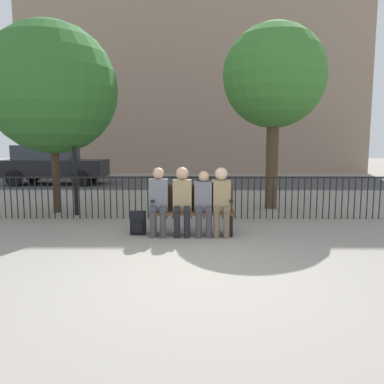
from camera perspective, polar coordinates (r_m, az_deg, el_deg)
name	(u,v)px	position (r m, az deg, el deg)	size (l,w,h in m)	color
ground_plane	(191,278)	(4.82, -0.20, -12.93)	(80.00, 80.00, 0.00)	gray
park_bench	(192,208)	(6.94, 0.00, -2.48)	(1.53, 0.45, 0.92)	#4C331E
seated_person_0	(159,198)	(6.82, -5.12, -0.91)	(0.34, 0.39, 1.25)	#3D3D42
seated_person_1	(182,197)	(6.79, -1.50, -0.80)	(0.34, 0.39, 1.26)	black
seated_person_2	(204,200)	(6.79, 1.79, -1.25)	(0.34, 0.39, 1.18)	#3D3D42
seated_person_3	(221,197)	(6.80, 4.45, -0.83)	(0.34, 0.39, 1.25)	brown
backpack	(138,223)	(7.04, -8.23, -4.71)	(0.28, 0.21, 0.43)	black
fence_railing	(192,194)	(8.35, -0.04, -0.32)	(9.01, 0.03, 0.95)	black
tree_0	(274,77)	(10.04, 12.41, 16.73)	(2.59, 2.59, 4.67)	#4C3823
tree_1	(52,89)	(9.79, -20.55, 14.53)	(3.09, 3.09, 4.53)	#422D1E
lamp_post	(73,116)	(9.17, -17.68, 11.04)	(0.28, 0.28, 3.48)	black
street_surface	(194,182)	(16.61, 0.25, 1.57)	(24.00, 6.00, 0.01)	#3D3D3F
parked_car_0	(52,164)	(16.61, -20.49, 4.01)	(4.20, 1.94, 1.62)	black
building_facade	(194,43)	(25.33, 0.32, 21.82)	(20.00, 6.00, 16.02)	gray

